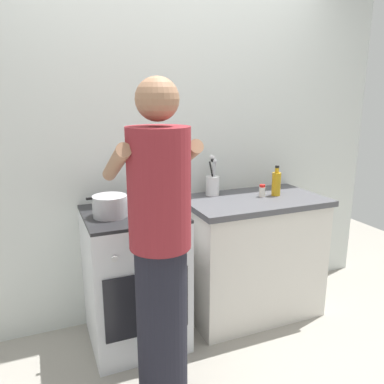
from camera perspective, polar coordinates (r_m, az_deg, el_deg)
The scene contains 10 objects.
ground at distance 2.82m, azimuth -0.00°, elevation -20.84°, with size 6.00×6.00×0.00m, color gray.
back_wall at distance 2.87m, azimuth -0.15°, elevation 6.85°, with size 3.20×0.10×2.50m.
countertop at distance 2.93m, azimuth 8.94°, elevation -9.37°, with size 1.00×0.60×0.90m.
stove_range at distance 2.61m, azimuth -8.56°, elevation -12.48°, with size 0.60×0.62×0.90m.
pot at distance 2.37m, azimuth -12.12°, elevation -2.05°, with size 0.28×0.21×0.13m.
mixing_bowl at distance 2.46m, azimuth -5.73°, elevation -1.82°, with size 0.27×0.27×0.07m.
utensil_crock at distance 2.82m, azimuth 3.09°, elevation 1.46°, with size 0.10×0.10×0.30m.
spice_bottle at distance 2.83m, azimuth 10.40°, elevation 0.18°, with size 0.04×0.04×0.09m.
oil_bottle at distance 2.87m, azimuth 12.44°, elevation 1.28°, with size 0.07×0.07×0.22m.
person at distance 1.91m, azimuth -4.75°, elevation -9.16°, with size 0.41×0.50×1.70m.
Camera 1 is at (-0.89, -2.13, 1.61)m, focal length 35.80 mm.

